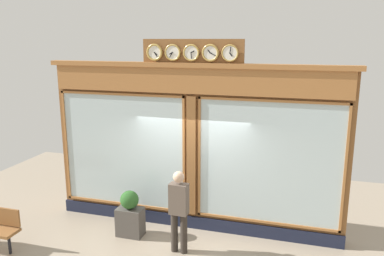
# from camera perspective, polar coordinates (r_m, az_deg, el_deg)

# --- Properties ---
(shop_facade) EXTENTS (6.60, 0.42, 4.16)m
(shop_facade) POSITION_cam_1_polar(r_m,az_deg,el_deg) (8.46, 0.24, -2.74)
(shop_facade) COLOR brown
(shop_facade) RESTS_ON ground_plane
(pedestrian) EXTENTS (0.37, 0.24, 1.69)m
(pedestrian) POSITION_cam_1_polar(r_m,az_deg,el_deg) (7.70, -1.95, -11.77)
(pedestrian) COLOR #312A24
(pedestrian) RESTS_ON ground_plane
(planter_box) EXTENTS (0.56, 0.36, 0.62)m
(planter_box) POSITION_cam_1_polar(r_m,az_deg,el_deg) (8.68, -9.09, -13.50)
(planter_box) COLOR #4C4742
(planter_box) RESTS_ON ground_plane
(planter_shrub) EXTENTS (0.40, 0.40, 0.40)m
(planter_shrub) POSITION_cam_1_polar(r_m,az_deg,el_deg) (8.46, -9.21, -10.41)
(planter_shrub) COLOR #285623
(planter_shrub) RESTS_ON planter_box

